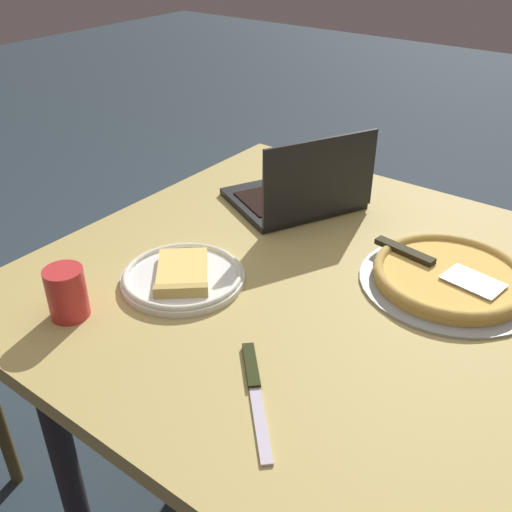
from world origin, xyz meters
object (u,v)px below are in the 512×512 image
at_px(dining_table, 301,310).
at_px(pizza_tray, 449,276).
at_px(laptop, 300,193).
at_px(table_knife, 254,386).
at_px(drink_cup, 67,292).
at_px(pizza_plate, 183,276).

bearing_deg(dining_table, pizza_tray, -61.36).
bearing_deg(laptop, pizza_tray, -103.88).
height_order(table_knife, drink_cup, drink_cup).
distance_m(dining_table, pizza_tray, 0.31).
bearing_deg(dining_table, pizza_plate, 135.26).
bearing_deg(pizza_tray, table_knife, 163.99).
bearing_deg(laptop, table_knife, -152.95).
relative_size(pizza_plate, pizza_tray, 0.70).
relative_size(pizza_tray, table_knife, 1.84).
bearing_deg(pizza_tray, laptop, 76.12).
bearing_deg(laptop, pizza_plate, 179.57).
bearing_deg(table_knife, laptop, 27.05).
bearing_deg(drink_cup, dining_table, -34.87).
relative_size(dining_table, laptop, 2.90).
height_order(pizza_plate, drink_cup, drink_cup).
bearing_deg(dining_table, table_knife, -159.63).
distance_m(dining_table, table_knife, 0.37).
xyz_separation_m(dining_table, pizza_plate, (-0.18, 0.17, 0.11)).
bearing_deg(dining_table, laptop, 34.86).
distance_m(pizza_tray, drink_cup, 0.74).
distance_m(pizza_plate, pizza_tray, 0.53).
xyz_separation_m(table_knife, drink_cup, (-0.05, 0.39, 0.05)).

